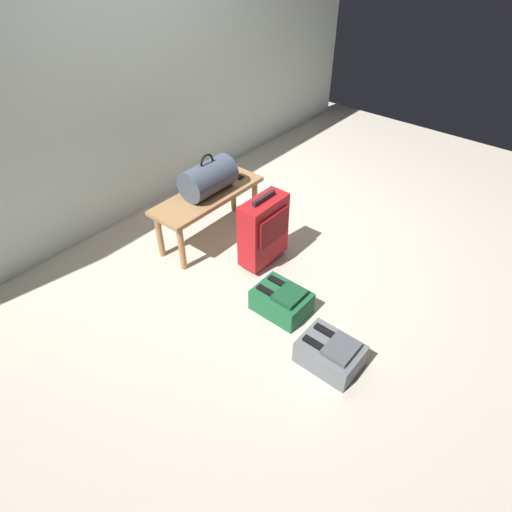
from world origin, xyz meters
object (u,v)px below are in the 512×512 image
cell_phone (236,176)px  backpack_green (282,301)px  suitcase_upright_red (264,230)px  backpack_grey (331,353)px  bench (208,201)px  duffel_bag_slate (208,178)px

cell_phone → backpack_green: 1.27m
suitcase_upright_red → backpack_green: (-0.34, -0.44, -0.23)m
backpack_grey → cell_phone: bearing=61.3°
bench → duffel_bag_slate: (0.02, 0.00, 0.20)m
suitcase_upright_red → backpack_green: size_ratio=1.63×
duffel_bag_slate → suitcase_upright_red: (0.01, -0.57, -0.25)m
duffel_bag_slate → backpack_green: 1.16m
bench → suitcase_upright_red: (0.03, -0.57, -0.05)m
suitcase_upright_red → duffel_bag_slate: bearing=91.0°
bench → suitcase_upright_red: bearing=-87.1°
backpack_grey → backpack_green: size_ratio=1.00×
bench → duffel_bag_slate: 0.20m
cell_phone → suitcase_upright_red: (-0.33, -0.58, -0.12)m
backpack_grey → backpack_green: bearing=71.5°
bench → suitcase_upright_red: suitcase_upright_red is taller
backpack_green → duffel_bag_slate: bearing=71.9°
duffel_bag_slate → cell_phone: (0.34, 0.01, -0.13)m
cell_phone → backpack_grey: 1.78m
duffel_bag_slate → suitcase_upright_red: duffel_bag_slate is taller
duffel_bag_slate → cell_phone: size_ratio=3.06×
bench → suitcase_upright_red: 0.57m
cell_phone → backpack_green: (-0.67, -1.02, -0.35)m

